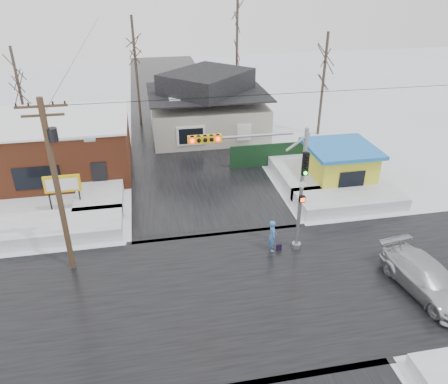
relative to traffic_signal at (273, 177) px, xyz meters
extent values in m
plane|color=white|center=(-2.43, -2.97, -4.54)|extent=(120.00, 120.00, 0.00)
cube|color=black|center=(-2.43, -2.97, -4.53)|extent=(10.00, 120.00, 0.02)
cube|color=black|center=(-2.43, -2.97, -4.53)|extent=(120.00, 10.00, 0.02)
cube|color=white|center=(-11.43, 4.03, -4.14)|extent=(7.00, 3.00, 0.80)
cube|color=white|center=(6.57, 4.03, -4.14)|extent=(7.00, 3.00, 0.80)
cube|color=white|center=(-9.43, 9.03, -4.14)|extent=(3.00, 8.00, 0.80)
cube|color=white|center=(4.57, 9.03, -4.14)|extent=(3.00, 8.00, 0.80)
cylinder|color=gray|center=(1.57, 0.03, -1.04)|extent=(0.20, 0.20, 7.00)
cylinder|color=gray|center=(1.57, 0.03, -4.39)|extent=(0.50, 0.50, 0.30)
cylinder|color=gray|center=(-1.43, 0.03, 2.26)|extent=(4.60, 0.14, 0.14)
cube|color=gold|center=(-3.43, 0.03, 2.26)|extent=(1.60, 0.28, 0.35)
sphere|color=#FF0C0C|center=(-4.03, -0.13, 2.26)|extent=(0.20, 0.20, 0.20)
sphere|color=#FF0C0C|center=(-2.83, -0.13, 2.26)|extent=(0.20, 0.20, 0.20)
cube|color=black|center=(1.57, -0.17, 0.66)|extent=(0.30, 0.22, 1.20)
sphere|color=#0CE533|center=(1.57, -0.31, 0.21)|extent=(0.18, 0.18, 0.18)
cube|color=black|center=(1.57, -0.17, -1.34)|extent=(0.30, 0.20, 0.35)
cylinder|color=#382619|center=(-10.43, 0.53, -0.04)|extent=(0.28, 0.28, 9.00)
cube|color=#382619|center=(-10.43, 0.53, 4.06)|extent=(2.20, 0.10, 0.10)
cube|color=#382619|center=(-10.43, 0.53, 3.66)|extent=(1.80, 0.10, 0.10)
cylinder|color=black|center=(-10.18, 0.53, 2.76)|extent=(0.44, 0.44, 0.60)
cylinder|color=gray|center=(-9.53, 0.53, 2.46)|extent=(1.80, 0.08, 0.08)
cube|color=gray|center=(-8.63, 0.53, 2.41)|extent=(0.50, 0.22, 0.12)
cube|color=brown|center=(-13.43, 13.03, -2.54)|extent=(12.00, 8.00, 4.00)
cube|color=white|center=(-13.43, 13.03, -0.49)|extent=(12.20, 8.20, 0.15)
cube|color=black|center=(-13.43, 9.01, -3.14)|extent=(3.00, 0.08, 1.60)
cube|color=black|center=(-9.43, 9.01, -3.44)|extent=(1.00, 0.08, 2.20)
cylinder|color=black|center=(-12.33, 6.53, -3.64)|extent=(0.10, 0.10, 1.80)
cylinder|color=black|center=(-10.53, 6.53, -3.64)|extent=(0.10, 0.10, 1.80)
cube|color=gold|center=(-11.43, 6.53, -2.54)|extent=(2.20, 0.18, 1.10)
cube|color=white|center=(-11.43, 6.42, -2.54)|extent=(1.90, 0.02, 0.80)
cube|color=#B1AC9F|center=(-0.43, 19.03, -3.04)|extent=(10.00, 8.00, 3.00)
cube|color=black|center=(-0.43, 19.03, -0.64)|extent=(10.40, 8.40, 0.12)
pyramid|color=black|center=(-0.43, 19.03, 0.32)|extent=(9.00, 7.00, 1.80)
cube|color=brown|center=(2.77, 20.03, 0.36)|extent=(0.70, 0.70, 1.40)
cube|color=white|center=(-2.43, 14.98, -3.14)|extent=(2.40, 0.12, 1.60)
cube|color=yellow|center=(7.07, 7.03, -3.24)|extent=(4.00, 4.00, 2.60)
cube|color=#1659A8|center=(7.07, 7.03, -1.79)|extent=(4.60, 4.60, 0.25)
cube|color=black|center=(7.07, 5.00, -3.24)|extent=(1.80, 0.06, 1.20)
cube|color=black|center=(4.07, 11.03, -3.64)|extent=(8.00, 0.12, 1.80)
cylinder|color=#332821|center=(-6.43, 23.03, 0.46)|extent=(0.24, 0.24, 10.00)
cylinder|color=#332821|center=(3.57, 25.03, 1.46)|extent=(0.24, 0.24, 12.00)
cylinder|color=#332821|center=(9.57, 17.03, -0.04)|extent=(0.24, 0.24, 9.00)
cylinder|color=#332821|center=(-16.43, 21.03, -0.54)|extent=(0.24, 0.24, 8.00)
imported|color=#3F70B2|center=(0.17, 0.08, -3.61)|extent=(0.50, 0.71, 1.85)
imported|color=silver|center=(6.44, -4.56, -3.78)|extent=(2.87, 5.50, 1.52)
cube|color=black|center=(0.56, 0.00, -4.36)|extent=(0.29, 0.15, 0.35)
camera|label=1|loc=(-6.14, -18.90, 9.54)|focal=35.00mm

